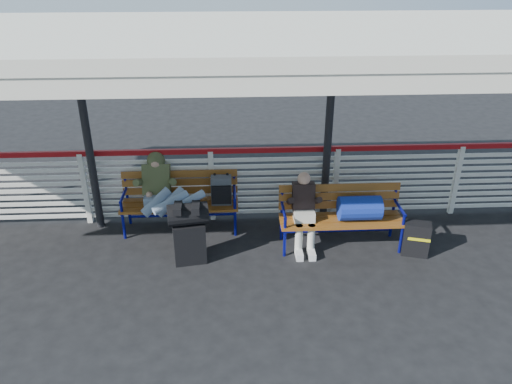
{
  "coord_description": "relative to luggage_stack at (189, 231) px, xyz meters",
  "views": [
    {
      "loc": [
        0.32,
        -5.35,
        4.01
      ],
      "look_at": [
        0.66,
        1.0,
        0.91
      ],
      "focal_mm": 35.0,
      "sensor_mm": 36.0,
      "label": 1
    }
  ],
  "objects": [
    {
      "name": "canopy",
      "position": [
        0.29,
        0.19,
        2.54
      ],
      "size": [
        12.6,
        3.6,
        3.16
      ],
      "color": "silver",
      "rests_on": "ground"
    },
    {
      "name": "bench_right",
      "position": [
        2.33,
        0.31,
        0.1
      ],
      "size": [
        1.8,
        0.56,
        0.92
      ],
      "color": "brown",
      "rests_on": "ground"
    },
    {
      "name": "traveler_man",
      "position": [
        -0.35,
        0.62,
        0.24
      ],
      "size": [
        0.94,
        1.51,
        0.77
      ],
      "color": "#94B0C7",
      "rests_on": "ground"
    },
    {
      "name": "companion_person",
      "position": [
        1.65,
        0.3,
        0.1
      ],
      "size": [
        0.32,
        0.66,
        1.15
      ],
      "color": "beige",
      "rests_on": "ground"
    },
    {
      "name": "suitcase_side",
      "position": [
        3.25,
        0.0,
        -0.24
      ],
      "size": [
        0.41,
        0.32,
        0.51
      ],
      "rotation": [
        0.0,
        0.0,
        -0.29
      ],
      "color": "black",
      "rests_on": "ground"
    },
    {
      "name": "bench_left",
      "position": [
        -0.01,
        0.95,
        0.09
      ],
      "size": [
        1.8,
        0.56,
        0.92
      ],
      "color": "brown",
      "rests_on": "ground"
    },
    {
      "name": "ground",
      "position": [
        0.29,
        -0.67,
        -0.5
      ],
      "size": [
        60.0,
        60.0,
        0.0
      ],
      "primitive_type": "plane",
      "color": "black",
      "rests_on": "ground"
    },
    {
      "name": "fence",
      "position": [
        0.29,
        1.23,
        0.16
      ],
      "size": [
        12.08,
        0.08,
        1.24
      ],
      "color": "silver",
      "rests_on": "ground"
    },
    {
      "name": "luggage_stack",
      "position": [
        0.0,
        0.0,
        0.0
      ],
      "size": [
        0.59,
        0.39,
        0.91
      ],
      "rotation": [
        0.0,
        0.0,
        0.16
      ],
      "color": "black",
      "rests_on": "ground"
    }
  ]
}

